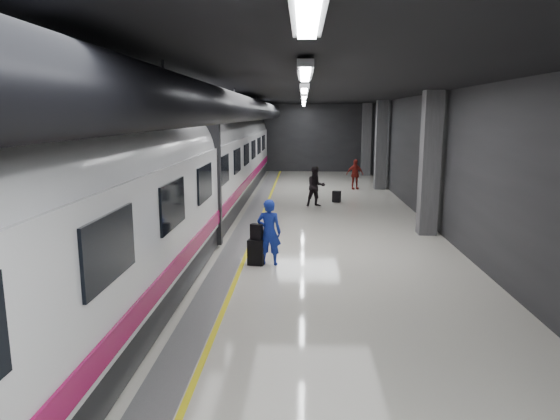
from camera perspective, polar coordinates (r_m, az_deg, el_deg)
ground at (r=14.32m, az=0.23°, el=-4.39°), size 40.00×40.00×0.00m
platform_hall at (r=14.79m, az=-0.73°, el=9.96°), size 10.02×40.02×4.51m
train at (r=14.43m, az=-12.79°, el=3.83°), size 3.05×38.00×4.05m
traveler_main at (r=12.61m, az=-1.26°, el=-2.54°), size 0.66×0.47×1.69m
suitcase_main at (r=12.71m, az=-2.77°, el=-4.85°), size 0.44×0.32×0.65m
shoulder_bag at (r=12.60m, az=-2.69°, el=-2.51°), size 0.34×0.27×0.40m
traveler_far_a at (r=20.79m, az=4.11°, el=2.69°), size 0.96×0.84×1.67m
traveler_far_b at (r=25.94m, az=8.55°, el=4.06°), size 0.96×0.56×1.54m
suitcase_far at (r=21.94m, az=6.48°, el=1.54°), size 0.40×0.33×0.50m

